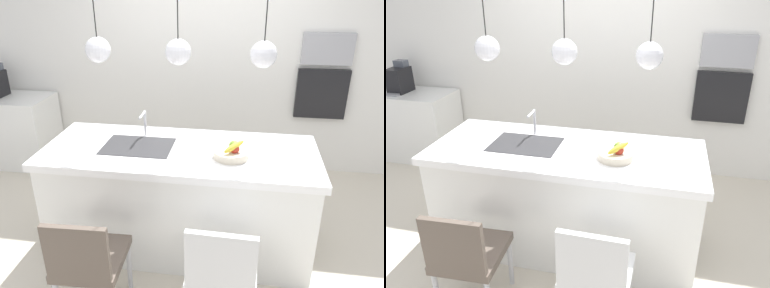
% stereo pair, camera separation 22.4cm
% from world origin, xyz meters
% --- Properties ---
extents(floor, '(6.60, 6.60, 0.00)m').
position_xyz_m(floor, '(0.00, 0.00, 0.00)').
color(floor, beige).
rests_on(floor, ground).
extents(back_wall, '(6.00, 0.10, 2.60)m').
position_xyz_m(back_wall, '(0.00, 1.65, 1.30)').
color(back_wall, silver).
rests_on(back_wall, ground).
extents(kitchen_island, '(2.19, 0.89, 0.92)m').
position_xyz_m(kitchen_island, '(0.00, 0.00, 0.46)').
color(kitchen_island, white).
rests_on(kitchen_island, ground).
extents(sink_basin, '(0.56, 0.40, 0.02)m').
position_xyz_m(sink_basin, '(-0.34, 0.00, 0.91)').
color(sink_basin, '#2D2D30').
rests_on(sink_basin, kitchen_island).
extents(faucet, '(0.02, 0.17, 0.22)m').
position_xyz_m(faucet, '(-0.34, 0.21, 1.06)').
color(faucet, silver).
rests_on(faucet, kitchen_island).
extents(fruit_bowl, '(0.27, 0.27, 0.16)m').
position_xyz_m(fruit_bowl, '(0.42, -0.09, 0.96)').
color(fruit_bowl, beige).
rests_on(fruit_bowl, kitchen_island).
extents(side_counter, '(1.10, 0.60, 0.86)m').
position_xyz_m(side_counter, '(-2.40, 1.28, 0.43)').
color(side_counter, white).
rests_on(side_counter, ground).
extents(coffee_machine, '(0.20, 0.35, 0.38)m').
position_xyz_m(coffee_machine, '(-2.48, 1.28, 1.02)').
color(coffee_machine, black).
rests_on(coffee_machine, side_counter).
extents(microwave, '(0.54, 0.08, 0.34)m').
position_xyz_m(microwave, '(1.33, 1.58, 1.47)').
color(microwave, '#9E9EA3').
rests_on(microwave, back_wall).
extents(oven, '(0.56, 0.08, 0.56)m').
position_xyz_m(oven, '(1.33, 1.58, 0.97)').
color(oven, black).
rests_on(oven, back_wall).
extents(chair_near, '(0.45, 0.48, 0.85)m').
position_xyz_m(chair_near, '(-0.46, -0.86, 0.48)').
color(chair_near, brown).
rests_on(chair_near, ground).
extents(chair_middle, '(0.45, 0.43, 0.88)m').
position_xyz_m(chair_middle, '(0.42, -0.86, 0.50)').
color(chair_middle, silver).
rests_on(chair_middle, ground).
extents(pendant_light_left, '(0.19, 0.19, 0.79)m').
position_xyz_m(pendant_light_left, '(-0.60, 0.00, 1.69)').
color(pendant_light_left, silver).
extents(pendant_light_center, '(0.19, 0.19, 0.79)m').
position_xyz_m(pendant_light_center, '(0.00, 0.00, 1.69)').
color(pendant_light_center, silver).
extents(pendant_light_right, '(0.19, 0.19, 0.79)m').
position_xyz_m(pendant_light_right, '(0.60, 0.00, 1.69)').
color(pendant_light_right, silver).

